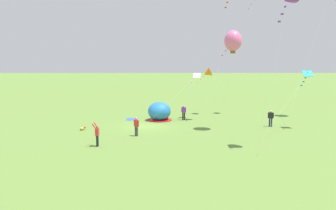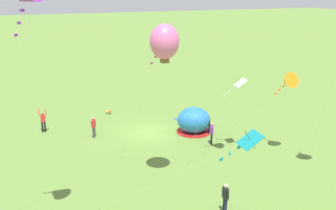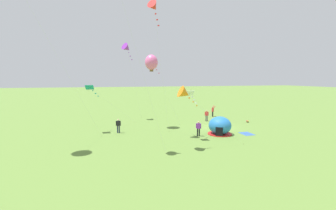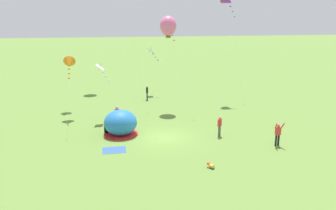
% 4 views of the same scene
% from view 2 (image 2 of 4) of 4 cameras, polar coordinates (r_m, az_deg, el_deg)
% --- Properties ---
extents(ground_plane, '(300.00, 300.00, 0.00)m').
position_cam_2_polar(ground_plane, '(32.42, -2.59, -3.97)').
color(ground_plane, olive).
extents(popup_tent, '(2.81, 2.81, 2.10)m').
position_cam_2_polar(popup_tent, '(32.13, 3.78, -2.28)').
color(popup_tent, '#2672BF').
rests_on(popup_tent, ground).
extents(picnic_blanket, '(1.71, 1.31, 0.01)m').
position_cam_2_polar(picnic_blanket, '(35.46, 2.45, -2.09)').
color(picnic_blanket, '#3359A5').
rests_on(picnic_blanket, ground).
extents(toddler_crawling, '(0.43, 0.54, 0.32)m').
position_cam_2_polar(toddler_crawling, '(37.32, -8.59, -1.02)').
color(toddler_crawling, gold).
rests_on(toddler_crawling, ground).
extents(person_arms_raised, '(0.68, 0.49, 1.89)m').
position_cam_2_polar(person_arms_raised, '(33.71, -17.68, -2.14)').
color(person_arms_raised, black).
rests_on(person_arms_raised, ground).
extents(person_watching_sky, '(0.42, 0.49, 1.72)m').
position_cam_2_polar(person_watching_sky, '(31.53, -10.75, -3.00)').
color(person_watching_sky, '#4C4C51').
rests_on(person_watching_sky, ground).
extents(person_far_back, '(0.39, 0.53, 1.72)m').
position_cam_2_polar(person_far_back, '(29.91, 6.36, -3.91)').
color(person_far_back, black).
rests_on(person_far_back, ground).
extents(person_strolling, '(0.29, 0.59, 1.72)m').
position_cam_2_polar(person_strolling, '(21.30, 8.32, -13.05)').
color(person_strolling, '#1E2347').
rests_on(person_strolling, ground).
extents(kite_orange, '(1.14, 6.95, 5.90)m').
position_cam_2_polar(kite_orange, '(28.42, 16.99, 3.26)').
color(kite_orange, silver).
rests_on(kite_orange, ground).
extents(kite_teal, '(5.62, 6.50, 5.87)m').
position_cam_2_polar(kite_teal, '(16.62, 10.99, -5.48)').
color(kite_teal, silver).
rests_on(kite_teal, ground).
extents(kite_pink, '(2.41, 5.29, 9.57)m').
position_cam_2_polar(kite_pink, '(21.91, -0.52, 9.14)').
color(kite_pink, silver).
rests_on(kite_pink, ground).
extents(kite_white, '(4.50, 6.19, 5.33)m').
position_cam_2_polar(kite_white, '(28.21, 9.95, 2.82)').
color(kite_white, silver).
rests_on(kite_white, ground).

